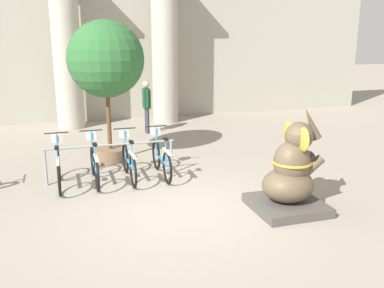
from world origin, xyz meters
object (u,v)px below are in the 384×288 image
(potted_tree, at_px, (106,62))
(elephant_statue, at_px, (291,176))
(bicycle_0, at_px, (59,167))
(bicycle_3, at_px, (161,158))
(bicycle_1, at_px, (94,164))
(bicycle_2, at_px, (129,161))
(person_pedestrian, at_px, (147,102))

(potted_tree, bearing_deg, elephant_statue, -56.05)
(bicycle_0, xyz_separation_m, bicycle_3, (2.12, 0.04, 0.00))
(bicycle_1, bearing_deg, bicycle_0, -178.18)
(bicycle_0, height_order, elephant_statue, elephant_statue)
(bicycle_1, relative_size, elephant_statue, 0.93)
(bicycle_3, bearing_deg, elephant_statue, -55.04)
(bicycle_3, height_order, potted_tree, potted_tree)
(elephant_statue, bearing_deg, bicycle_1, 142.04)
(bicycle_1, bearing_deg, bicycle_3, 0.74)
(bicycle_2, bearing_deg, potted_tree, 98.07)
(bicycle_0, height_order, person_pedestrian, person_pedestrian)
(bicycle_0, bearing_deg, potted_tree, 51.30)
(bicycle_0, height_order, bicycle_1, same)
(bicycle_0, distance_m, bicycle_1, 0.71)
(potted_tree, bearing_deg, bicycle_1, -108.52)
(bicycle_0, bearing_deg, bicycle_3, 1.10)
(bicycle_1, height_order, potted_tree, potted_tree)
(bicycle_3, bearing_deg, bicycle_0, -178.90)
(bicycle_3, xyz_separation_m, person_pedestrian, (0.54, 4.19, 0.55))
(bicycle_3, relative_size, person_pedestrian, 1.06)
(bicycle_2, bearing_deg, bicycle_3, 2.73)
(bicycle_3, relative_size, potted_tree, 0.51)
(elephant_statue, relative_size, person_pedestrian, 1.14)
(person_pedestrian, bearing_deg, bicycle_3, -97.36)
(bicycle_1, xyz_separation_m, bicycle_2, (0.71, -0.02, 0.00))
(bicycle_1, height_order, bicycle_3, same)
(bicycle_1, distance_m, bicycle_3, 1.41)
(bicycle_2, distance_m, person_pedestrian, 4.44)
(bicycle_3, distance_m, person_pedestrian, 4.26)
(elephant_statue, bearing_deg, person_pedestrian, 100.09)
(bicycle_1, xyz_separation_m, elephant_statue, (3.14, -2.45, 0.21))
(bicycle_0, distance_m, potted_tree, 2.75)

